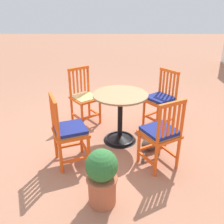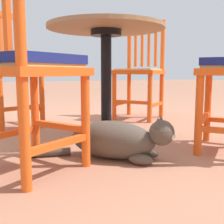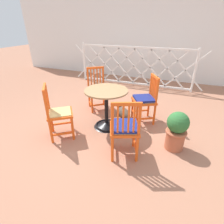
{
  "view_description": "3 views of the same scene",
  "coord_description": "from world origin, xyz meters",
  "px_view_note": "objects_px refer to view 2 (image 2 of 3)",
  "views": [
    {
      "loc": [
        3.24,
        0.15,
        1.91
      ],
      "look_at": [
        0.11,
        0.13,
        0.48
      ],
      "focal_mm": 39.79,
      "sensor_mm": 36.0,
      "label": 1
    },
    {
      "loc": [
        0.87,
        1.96,
        0.43
      ],
      "look_at": [
        0.07,
        0.33,
        0.18
      ],
      "focal_mm": 45.55,
      "sensor_mm": 36.0,
      "label": 2
    },
    {
      "loc": [
        1.21,
        -2.37,
        1.76
      ],
      "look_at": [
        0.24,
        0.1,
        0.4
      ],
      "focal_mm": 28.15,
      "sensor_mm": 36.0,
      "label": 3
    }
  ],
  "objects_px": {
    "cafe_table": "(106,94)",
    "orange_chair_facing_out": "(140,72)",
    "orange_chair_tucked_in": "(25,68)",
    "orange_chair_near_fence": "(8,70)",
    "tabby_cat": "(119,140)"
  },
  "relations": [
    {
      "from": "tabby_cat",
      "to": "orange_chair_facing_out",
      "type": "bearing_deg",
      "value": -126.01
    },
    {
      "from": "orange_chair_facing_out",
      "to": "orange_chair_near_fence",
      "type": "bearing_deg",
      "value": -3.04
    },
    {
      "from": "orange_chair_near_fence",
      "to": "orange_chair_facing_out",
      "type": "bearing_deg",
      "value": 176.96
    },
    {
      "from": "tabby_cat",
      "to": "cafe_table",
      "type": "bearing_deg",
      "value": -108.04
    },
    {
      "from": "orange_chair_near_fence",
      "to": "orange_chair_tucked_in",
      "type": "bearing_deg",
      "value": 87.26
    },
    {
      "from": "orange_chair_near_fence",
      "to": "orange_chair_tucked_in",
      "type": "height_order",
      "value": "same"
    },
    {
      "from": "orange_chair_near_fence",
      "to": "tabby_cat",
      "type": "height_order",
      "value": "orange_chair_near_fence"
    },
    {
      "from": "orange_chair_tucked_in",
      "to": "tabby_cat",
      "type": "relative_size",
      "value": 1.46
    },
    {
      "from": "orange_chair_facing_out",
      "to": "tabby_cat",
      "type": "bearing_deg",
      "value": 53.99
    },
    {
      "from": "orange_chair_facing_out",
      "to": "tabby_cat",
      "type": "xyz_separation_m",
      "value": [
        0.78,
        1.07,
        -0.34
      ]
    },
    {
      "from": "cafe_table",
      "to": "orange_chair_facing_out",
      "type": "distance_m",
      "value": 0.85
    },
    {
      "from": "cafe_table",
      "to": "orange_chair_near_fence",
      "type": "xyz_separation_m",
      "value": [
        0.54,
        -0.63,
        0.16
      ]
    },
    {
      "from": "cafe_table",
      "to": "orange_chair_tucked_in",
      "type": "xyz_separation_m",
      "value": [
        0.6,
        0.47,
        0.16
      ]
    },
    {
      "from": "orange_chair_facing_out",
      "to": "orange_chair_tucked_in",
      "type": "distance_m",
      "value": 1.6
    },
    {
      "from": "cafe_table",
      "to": "orange_chair_facing_out",
      "type": "bearing_deg",
      "value": -137.04
    }
  ]
}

